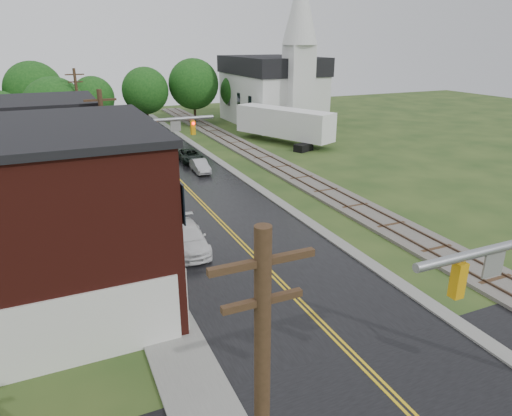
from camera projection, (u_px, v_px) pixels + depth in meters
main_road at (186, 187)px, 38.25m from camera, size 10.00×90.00×0.02m
curb_right at (225, 166)px, 44.59m from camera, size 0.80×70.00×0.12m
sidewalk_left at (119, 218)px, 31.59m from camera, size 2.40×50.00×0.12m
yellow_house at (35, 178)px, 29.50m from camera, size 8.00×7.00×6.40m
darkred_building at (51, 160)px, 37.94m from camera, size 7.00×6.00×4.40m
church at (275, 83)px, 64.19m from camera, size 10.40×18.40×20.00m
railroad at (268, 160)px, 46.32m from camera, size 3.20×80.00×0.30m
traffic_signal_far at (146, 138)px, 32.62m from camera, size 7.34×0.43×7.20m
utility_pole_b at (107, 163)px, 27.16m from camera, size 1.80×0.28×9.00m
utility_pole_c at (80, 112)px, 45.99m from camera, size 1.80×0.28×9.00m
tree_left_e at (57, 110)px, 46.80m from camera, size 6.40×6.40×8.16m
suv_dark at (190, 156)px, 45.91m from camera, size 2.13×4.45×1.23m
sedan_silver at (200, 166)px, 42.31m from camera, size 1.35×3.58×1.17m
pickup_white at (187, 238)px, 26.66m from camera, size 2.40×5.12×1.45m
semi_trailer at (284, 123)px, 53.85m from camera, size 7.68×12.97×4.03m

